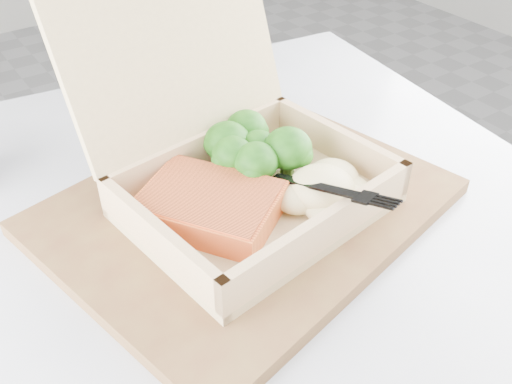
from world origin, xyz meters
TOP-DOWN VIEW (x-y plane):
  - floor at (0.00, 0.00)m, footprint 4.00×4.00m
  - cafe_table at (-0.33, -0.57)m, footprint 0.86×0.86m
  - serving_tray at (-0.30, -0.56)m, footprint 0.44×0.38m
  - takeout_container at (-0.30, -0.54)m, footprint 0.27×0.28m
  - salmon_fillet at (-0.35, -0.57)m, footprint 0.15×0.16m
  - broccoli_pile at (-0.26, -0.53)m, footprint 0.11×0.11m
  - mashed_potatoes at (-0.24, -0.62)m, footprint 0.11×0.09m
  - plastic_fork at (-0.26, -0.61)m, footprint 0.05×0.14m
  - receipt at (-0.27, -0.35)m, footprint 0.11×0.16m

SIDE VIEW (x-z plane):
  - floor at x=0.00m, z-range 0.00..0.00m
  - cafe_table at x=-0.33m, z-range 0.17..0.89m
  - receipt at x=-0.27m, z-range 0.72..0.72m
  - serving_tray at x=-0.30m, z-range 0.72..0.73m
  - salmon_fillet at x=-0.35m, z-range 0.74..0.77m
  - mashed_potatoes at x=-0.24m, z-range 0.74..0.78m
  - broccoli_pile at x=-0.26m, z-range 0.74..0.79m
  - plastic_fork at x=-0.26m, z-range 0.76..0.79m
  - takeout_container at x=-0.30m, z-range 0.68..0.90m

